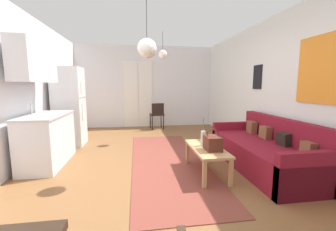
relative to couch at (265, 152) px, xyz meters
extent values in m
cube|color=brown|center=(-1.81, 0.21, -0.32)|extent=(5.06, 8.22, 0.10)
cube|color=silver|center=(-1.81, 4.07, 1.06)|extent=(4.66, 0.10, 2.67)
cube|color=white|center=(-2.29, 4.01, 0.78)|extent=(0.45, 0.02, 2.10)
cube|color=white|center=(-1.82, 4.01, 0.78)|extent=(0.45, 0.02, 2.10)
cube|color=white|center=(-2.06, 4.01, 1.85)|extent=(1.01, 0.03, 0.06)
cube|color=silver|center=(0.48, 0.21, 1.06)|extent=(0.10, 7.82, 2.67)
cube|color=orange|center=(0.41, -0.55, 1.33)|extent=(0.02, 0.88, 0.95)
cube|color=black|center=(0.41, 1.06, 1.28)|extent=(0.02, 0.30, 0.50)
cube|color=black|center=(-4.03, 0.91, 1.43)|extent=(0.02, 0.32, 0.40)
cube|color=brown|center=(-1.58, 0.55, -0.27)|extent=(1.29, 3.75, 0.01)
cube|color=maroon|center=(-0.08, 0.00, -0.06)|extent=(0.90, 2.18, 0.44)
cube|color=maroon|center=(0.29, 0.00, 0.14)|extent=(0.15, 2.18, 0.83)
cube|color=maroon|center=(-0.08, -1.04, 0.03)|extent=(0.90, 0.11, 0.60)
cube|color=maroon|center=(-0.08, 1.04, 0.03)|extent=(0.90, 0.11, 0.60)
cube|color=brown|center=(0.15, -0.72, 0.26)|extent=(0.13, 0.19, 0.19)
cube|color=black|center=(0.15, -0.22, 0.26)|extent=(0.16, 0.21, 0.21)
cube|color=brown|center=(0.14, 0.25, 0.27)|extent=(0.14, 0.22, 0.23)
cube|color=brown|center=(0.14, 0.71, 0.28)|extent=(0.14, 0.24, 0.23)
cube|color=tan|center=(-1.06, -0.10, 0.13)|extent=(0.46, 1.04, 0.04)
cube|color=tan|center=(-1.25, -0.57, -0.08)|extent=(0.05, 0.05, 0.39)
cube|color=tan|center=(-0.88, -0.57, -0.08)|extent=(0.05, 0.05, 0.39)
cube|color=tan|center=(-1.25, 0.38, -0.08)|extent=(0.05, 0.05, 0.39)
cube|color=tan|center=(-0.88, 0.38, -0.08)|extent=(0.05, 0.05, 0.39)
cylinder|color=beige|center=(-1.10, 0.01, 0.27)|extent=(0.07, 0.07, 0.24)
cylinder|color=#477F42|center=(-1.10, 0.01, 0.50)|extent=(0.01, 0.01, 0.22)
cube|color=#512319|center=(-1.02, -0.23, 0.25)|extent=(0.23, 0.29, 0.21)
torus|color=#512319|center=(-1.02, -0.23, 0.38)|extent=(0.19, 0.01, 0.19)
cube|color=white|center=(-3.66, 1.98, 0.62)|extent=(0.60, 0.64, 1.79)
cube|color=#4C4C51|center=(-3.35, 1.98, 0.83)|extent=(0.01, 0.62, 0.01)
cylinder|color=#B7BABF|center=(-3.34, 1.80, 1.04)|extent=(0.02, 0.02, 0.25)
cylinder|color=#B7BABF|center=(-3.34, 1.80, 0.51)|extent=(0.02, 0.02, 0.39)
cube|color=silver|center=(-3.68, 0.71, 0.15)|extent=(0.55, 1.26, 0.85)
cube|color=#B7BABF|center=(-3.68, 0.71, 0.59)|extent=(0.58, 1.29, 0.03)
cube|color=#999BA0|center=(-3.68, 0.70, 0.55)|extent=(0.36, 0.40, 0.10)
cylinder|color=#B7BABF|center=(-3.90, 0.70, 0.71)|extent=(0.02, 0.02, 0.20)
cube|color=silver|center=(-3.80, 0.71, 1.49)|extent=(0.32, 1.13, 0.67)
cylinder|color=black|center=(-1.33, 3.74, -0.05)|extent=(0.03, 0.03, 0.45)
cylinder|color=black|center=(-1.69, 3.70, -0.05)|extent=(0.03, 0.03, 0.45)
cylinder|color=black|center=(-1.30, 3.40, -0.05)|extent=(0.03, 0.03, 0.45)
cylinder|color=black|center=(-1.65, 3.37, -0.05)|extent=(0.03, 0.03, 0.45)
cube|color=black|center=(-1.49, 3.55, 0.18)|extent=(0.46, 0.44, 0.04)
cube|color=black|center=(-1.47, 3.38, 0.38)|extent=(0.38, 0.07, 0.36)
cylinder|color=black|center=(-1.97, 0.00, 2.08)|extent=(0.01, 0.01, 0.62)
sphere|color=white|center=(-1.97, 0.00, 1.63)|extent=(0.28, 0.28, 0.28)
cylinder|color=black|center=(-1.47, 2.15, 2.18)|extent=(0.01, 0.01, 0.43)
sphere|color=white|center=(-1.47, 2.15, 1.86)|extent=(0.22, 0.22, 0.22)
camera|label=1|loc=(-2.14, -3.21, 1.10)|focal=22.97mm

